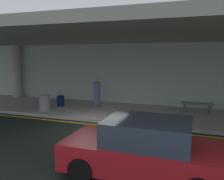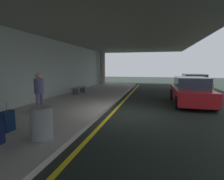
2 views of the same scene
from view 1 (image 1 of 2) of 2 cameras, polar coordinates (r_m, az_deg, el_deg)
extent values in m
plane|color=black|center=(10.18, -4.59, -9.41)|extent=(60.00, 60.00, 0.00)
cube|color=#AEA6A2|center=(12.95, 1.06, -5.20)|extent=(26.00, 4.20, 0.15)
cube|color=yellow|center=(10.77, -3.11, -8.39)|extent=(26.00, 0.14, 0.01)
cylinder|color=#B3A3A9|center=(18.19, -21.78, 4.15)|extent=(0.61, 0.61, 3.65)
cube|color=gray|center=(12.15, 0.34, 12.33)|extent=(28.00, 13.20, 0.30)
cube|color=#ADB9B3|center=(14.79, 3.86, 3.62)|extent=(26.00, 0.30, 3.80)
cube|color=#B41920|center=(6.38, 7.49, -15.20)|extent=(4.10, 1.80, 0.70)
cube|color=#2D3847|center=(6.13, 8.53, -9.71)|extent=(2.10, 1.60, 0.60)
cylinder|color=black|center=(7.14, 20.01, -15.02)|extent=(0.64, 0.22, 0.64)
cylinder|color=black|center=(7.58, -1.42, -13.13)|extent=(0.64, 0.22, 0.64)
cylinder|color=black|center=(6.16, -7.42, -18.45)|extent=(0.64, 0.22, 0.64)
cylinder|color=slate|center=(13.72, -4.04, -2.39)|extent=(0.16, 0.16, 0.82)
cylinder|color=#614A7D|center=(13.63, -3.20, -2.45)|extent=(0.16, 0.16, 0.82)
cylinder|color=#555584|center=(13.56, -3.65, 0.58)|extent=(0.38, 0.38, 0.62)
sphere|color=tan|center=(13.51, -3.66, 2.38)|extent=(0.24, 0.24, 0.24)
cube|color=#111B47|center=(14.38, -16.08, -2.60)|extent=(0.36, 0.22, 0.62)
cylinder|color=slate|center=(14.30, -16.15, -0.83)|extent=(0.02, 0.02, 0.28)
cube|color=#0A2247|center=(14.29, -12.17, -2.53)|extent=(0.36, 0.22, 0.62)
cylinder|color=slate|center=(14.21, -12.23, -0.75)|extent=(0.02, 0.02, 0.28)
cube|color=slate|center=(13.23, 19.63, -3.07)|extent=(1.60, 0.50, 0.06)
cube|color=#4C4C51|center=(13.28, 16.90, -3.95)|extent=(0.10, 0.40, 0.42)
cube|color=#4C4C51|center=(13.29, 22.26, -4.21)|extent=(0.10, 0.40, 0.42)
cylinder|color=gray|center=(13.31, -15.84, -2.94)|extent=(0.56, 0.56, 0.85)
camera|label=2|loc=(14.00, -36.89, 2.38)|focal=28.39mm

